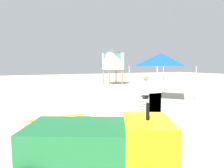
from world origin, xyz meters
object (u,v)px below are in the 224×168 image
object	(u,v)px
popup_canopy	(161,60)
lifeguard_tower	(113,59)
surfboard_pile	(57,120)
stacked_plastic_chairs	(153,105)
utility_cart	(101,142)
cooler_box	(180,135)
lifeguard_near_center	(146,91)

from	to	relation	value
popup_canopy	lifeguard_tower	world-z (taller)	lifeguard_tower
popup_canopy	lifeguard_tower	bearing A→B (deg)	82.90
surfboard_pile	lifeguard_tower	distance (m)	14.49
stacked_plastic_chairs	surfboard_pile	size ratio (longest dim) A/B	0.54
surfboard_pile	popup_canopy	xyz separation A→B (m)	(6.71, 2.46, 2.32)
stacked_plastic_chairs	popup_canopy	distance (m)	5.73
utility_cart	cooler_box	bearing A→B (deg)	16.79
cooler_box	surfboard_pile	bearing A→B (deg)	133.47
utility_cart	cooler_box	size ratio (longest dim) A/B	5.61
surfboard_pile	cooler_box	bearing A→B (deg)	-46.53
utility_cart	lifeguard_near_center	size ratio (longest dim) A/B	1.69
surfboard_pile	lifeguard_near_center	distance (m)	4.06
utility_cart	surfboard_pile	world-z (taller)	utility_cart
surfboard_pile	cooler_box	world-z (taller)	cooler_box
utility_cart	lifeguard_tower	xyz separation A→B (m)	(7.69, 15.71, 2.01)
lifeguard_tower	surfboard_pile	bearing A→B (deg)	-123.61
surfboard_pile	lifeguard_tower	size ratio (longest dim) A/B	0.62
utility_cart	popup_canopy	size ratio (longest dim) A/B	0.97
surfboard_pile	lifeguard_near_center	bearing A→B (deg)	2.71
popup_canopy	cooler_box	bearing A→B (deg)	-124.94
lifeguard_near_center	lifeguard_tower	xyz separation A→B (m)	(3.90, 11.67, 1.84)
utility_cart	stacked_plastic_chairs	size ratio (longest dim) A/B	2.18
utility_cart	cooler_box	distance (m)	2.86
surfboard_pile	cooler_box	distance (m)	4.18
stacked_plastic_chairs	lifeguard_tower	distance (m)	14.44
stacked_plastic_chairs	lifeguard_near_center	bearing A→B (deg)	62.14
surfboard_pile	popup_canopy	distance (m)	7.52
lifeguard_near_center	popup_canopy	distance (m)	3.87
utility_cart	surfboard_pile	size ratio (longest dim) A/B	1.17
stacked_plastic_chairs	lifeguard_near_center	distance (m)	2.02
utility_cart	surfboard_pile	xyz separation A→B (m)	(-0.19, 3.84, -0.62)
popup_canopy	stacked_plastic_chairs	bearing A→B (deg)	-132.21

